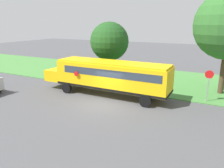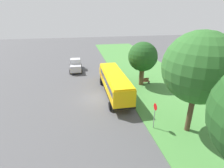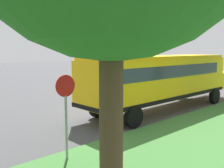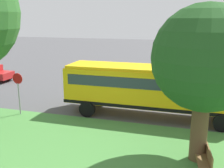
{
  "view_description": "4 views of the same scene",
  "coord_description": "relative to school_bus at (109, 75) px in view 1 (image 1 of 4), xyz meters",
  "views": [
    {
      "loc": [
        14.48,
        8.52,
        6.43
      ],
      "look_at": [
        -1.54,
        0.08,
        1.39
      ],
      "focal_mm": 35.0,
      "sensor_mm": 36.0,
      "label": 1
    },
    {
      "loc": [
        2.07,
        20.56,
        10.56
      ],
      "look_at": [
        -1.92,
        0.25,
        1.97
      ],
      "focal_mm": 28.0,
      "sensor_mm": 36.0,
      "label": 2
    },
    {
      "loc": [
        -11.33,
        11.85,
        3.49
      ],
      "look_at": [
        -0.53,
        1.7,
        1.55
      ],
      "focal_mm": 42.0,
      "sensor_mm": 36.0,
      "label": 3
    },
    {
      "loc": [
        -18.06,
        -2.58,
        5.99
      ],
      "look_at": [
        -1.23,
        2.38,
        1.61
      ],
      "focal_mm": 42.0,
      "sensor_mm": 36.0,
      "label": 4
    }
  ],
  "objects": [
    {
      "name": "stop_sign",
      "position": [
        -2.21,
        8.15,
        -0.19
      ],
      "size": [
        0.08,
        0.68,
        2.74
      ],
      "color": "gray",
      "rests_on": "ground"
    },
    {
      "name": "school_bus",
      "position": [
        0.0,
        0.0,
        0.0
      ],
      "size": [
        2.84,
        12.42,
        3.16
      ],
      "color": "yellow",
      "rests_on": "ground"
    },
    {
      "name": "oak_tree_beside_bus",
      "position": [
        -4.77,
        -2.43,
        2.57
      ],
      "size": [
        4.3,
        4.3,
        6.63
      ],
      "color": "brown",
      "rests_on": "ground"
    },
    {
      "name": "grass_verge",
      "position": [
        -7.61,
        0.68,
        -1.88
      ],
      "size": [
        12.0,
        80.0,
        0.08
      ],
      "primitive_type": "cube",
      "color": "#47843D",
      "rests_on": "ground"
    },
    {
      "name": "park_bench",
      "position": [
        -5.45,
        -2.8,
        -1.45
      ],
      "size": [
        1.64,
        0.65,
        0.92
      ],
      "color": "brown",
      "rests_on": "ground"
    },
    {
      "name": "ground_plane",
      "position": [
        2.39,
        0.68,
        -1.92
      ],
      "size": [
        120.0,
        120.0,
        0.0
      ],
      "primitive_type": "plane",
      "color": "#4C4C4F"
    }
  ]
}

